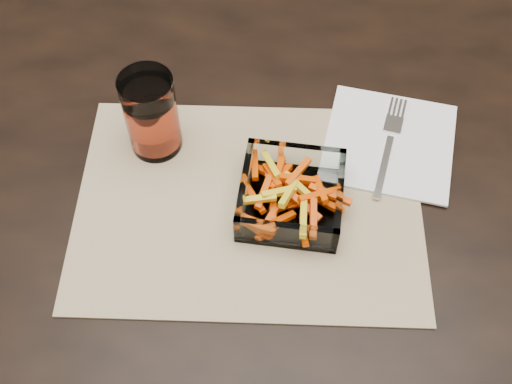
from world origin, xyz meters
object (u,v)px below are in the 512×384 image
dining_table (331,247)px  glass_bowl (291,197)px  tumbler (152,116)px  fork (389,142)px

dining_table → glass_bowl: 0.13m
tumbler → dining_table: bearing=-20.5°
dining_table → glass_bowl: bearing=172.7°
tumbler → fork: tumbler is taller
dining_table → glass_bowl: (-0.06, 0.01, 0.11)m
tumbler → fork: size_ratio=0.69×
dining_table → fork: bearing=59.8°
glass_bowl → fork: glass_bowl is taller
fork → glass_bowl: bearing=-128.1°
tumbler → glass_bowl: bearing=-24.4°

